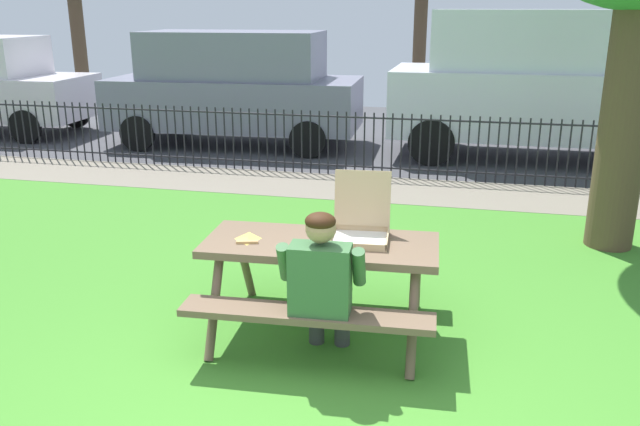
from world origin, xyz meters
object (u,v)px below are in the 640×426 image
at_px(parked_car_center, 535,82).
at_px(pizza_box_open, 361,223).
at_px(picnic_table_foreground, 321,262).
at_px(parked_car_left, 235,86).
at_px(pizza_slice_on_table, 248,239).
at_px(adult_at_table, 323,281).

bearing_deg(parked_car_center, pizza_box_open, -104.86).
xyz_separation_m(pizza_box_open, parked_car_center, (1.81, 6.82, 0.42)).
bearing_deg(picnic_table_foreground, parked_car_center, 73.35).
bearing_deg(parked_car_left, pizza_slice_on_table, -69.39).
relative_size(parked_car_left, parked_car_center, 0.99).
xyz_separation_m(pizza_slice_on_table, parked_car_center, (2.65, 7.08, 0.53)).
distance_m(pizza_slice_on_table, parked_car_center, 7.58).
distance_m(picnic_table_foreground, pizza_slice_on_table, 0.60).
xyz_separation_m(pizza_box_open, pizza_slice_on_table, (-0.84, -0.25, -0.11)).
distance_m(pizza_box_open, parked_car_center, 7.07).
relative_size(pizza_slice_on_table, parked_car_left, 0.06).
distance_m(pizza_slice_on_table, parked_car_left, 7.57).
height_order(pizza_slice_on_table, parked_car_center, parked_car_center).
xyz_separation_m(picnic_table_foreground, pizza_box_open, (0.28, 0.17, 0.29)).
bearing_deg(pizza_slice_on_table, parked_car_center, 69.45).
xyz_separation_m(adult_at_table, parked_car_left, (-3.35, 7.49, 0.44)).
distance_m(adult_at_table, parked_car_left, 8.22).
bearing_deg(pizza_slice_on_table, parked_car_left, 110.61).
height_order(pizza_box_open, parked_car_left, parked_car_left).
bearing_deg(parked_car_left, pizza_box_open, -62.81).
relative_size(pizza_box_open, parked_car_left, 0.11).
height_order(adult_at_table, parked_car_left, parked_car_left).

